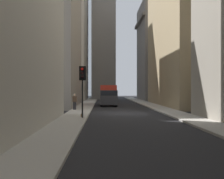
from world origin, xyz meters
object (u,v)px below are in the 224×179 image
(traffic_light_foreground, at_px, (82,80))
(discarded_bottle, at_px, (81,115))
(delivery_truck, at_px, (108,95))
(pedestrian, at_px, (75,101))
(sedan_silver, at_px, (107,99))

(traffic_light_foreground, distance_m, discarded_bottle, 2.89)
(delivery_truck, distance_m, pedestrian, 10.14)
(delivery_truck, bearing_deg, sedan_silver, -0.00)
(discarded_bottle, bearing_deg, sedan_silver, -5.45)
(delivery_truck, distance_m, sedan_silver, 9.30)
(discarded_bottle, bearing_deg, delivery_truck, -8.39)
(traffic_light_foreground, distance_m, pedestrian, 8.62)
(discarded_bottle, bearing_deg, pedestrian, 9.55)
(discarded_bottle, bearing_deg, traffic_light_foreground, -167.66)
(sedan_silver, distance_m, discarded_bottle, 26.36)
(traffic_light_foreground, relative_size, discarded_bottle, 14.66)
(traffic_light_foreground, height_order, pedestrian, traffic_light_foreground)
(sedan_silver, height_order, discarded_bottle, sedan_silver)
(traffic_light_foreground, bearing_deg, discarded_bottle, 12.34)
(sedan_silver, distance_m, traffic_light_foreground, 27.13)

